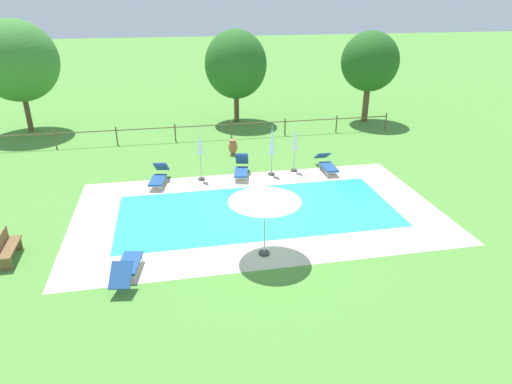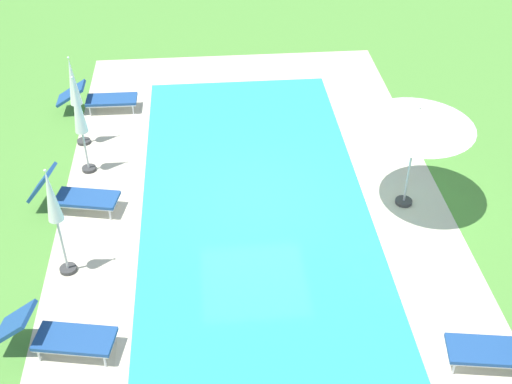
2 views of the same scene
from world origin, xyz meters
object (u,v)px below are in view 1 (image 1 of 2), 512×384
(sun_lounger_north_far, at_px, (241,168))
(patio_umbrella_closed_row_west, at_px, (200,147))
(patio_umbrella_closed_row_centre, at_px, (272,143))
(wooden_bench_lawn_side, at_px, (6,247))
(patio_umbrella_closed_row_mid_west, at_px, (295,141))
(sun_lounger_north_mid, at_px, (127,267))
(terracotta_urn_near_fence, at_px, (233,147))
(patio_umbrella_open_foreground, at_px, (265,196))
(sun_lounger_north_near_steps, at_px, (159,176))
(tree_centre, at_px, (370,62))
(sun_lounger_north_end, at_px, (327,164))
(tree_west_mid, at_px, (17,61))
(tree_far_west, at_px, (236,64))

(sun_lounger_north_far, bearing_deg, patio_umbrella_closed_row_west, -177.44)
(patio_umbrella_closed_row_centre, distance_m, wooden_bench_lawn_side, 11.51)
(patio_umbrella_closed_row_mid_west, xyz_separation_m, patio_umbrella_closed_row_centre, (-1.18, -0.26, 0.05))
(sun_lounger_north_mid, xyz_separation_m, terracotta_urn_near_fence, (4.79, 10.57, 0.07))
(patio_umbrella_open_foreground, bearing_deg, sun_lounger_north_mid, -173.67)
(patio_umbrella_open_foreground, height_order, wooden_bench_lawn_side, patio_umbrella_open_foreground)
(sun_lounger_north_near_steps, xyz_separation_m, patio_umbrella_open_foreground, (3.40, -6.75, 1.75))
(patio_umbrella_closed_row_west, distance_m, tree_centre, 14.48)
(sun_lounger_north_near_steps, relative_size, patio_umbrella_closed_row_centre, 0.86)
(sun_lounger_north_end, relative_size, patio_umbrella_closed_row_mid_west, 0.89)
(sun_lounger_north_mid, relative_size, patio_umbrella_open_foreground, 0.88)
(sun_lounger_north_end, bearing_deg, patio_umbrella_open_foreground, -123.64)
(patio_umbrella_open_foreground, relative_size, terracotta_urn_near_fence, 2.89)
(sun_lounger_north_mid, height_order, patio_umbrella_closed_row_centre, patio_umbrella_closed_row_centre)
(sun_lounger_north_mid, distance_m, tree_west_mid, 19.17)
(wooden_bench_lawn_side, height_order, terracotta_urn_near_fence, wooden_bench_lawn_side)
(terracotta_urn_near_fence, relative_size, tree_centre, 0.14)
(sun_lounger_north_near_steps, relative_size, patio_umbrella_closed_row_mid_west, 0.90)
(sun_lounger_north_end, distance_m, patio_umbrella_open_foreground, 8.43)
(wooden_bench_lawn_side, distance_m, tree_far_west, 18.62)
(sun_lounger_north_mid, distance_m, sun_lounger_north_end, 11.53)
(tree_far_west, bearing_deg, wooden_bench_lawn_side, -122.61)
(sun_lounger_north_mid, bearing_deg, patio_umbrella_closed_row_centre, 50.09)
(patio_umbrella_closed_row_centre, bearing_deg, tree_centre, 44.90)
(patio_umbrella_open_foreground, bearing_deg, sun_lounger_north_near_steps, 116.72)
(sun_lounger_north_far, xyz_separation_m, patio_umbrella_closed_row_centre, (1.43, -0.10, 1.17))
(sun_lounger_north_near_steps, distance_m, tree_west_mid, 13.45)
(sun_lounger_north_mid, height_order, tree_far_west, tree_far_west)
(sun_lounger_north_mid, distance_m, tree_far_west, 18.54)
(wooden_bench_lawn_side, distance_m, tree_centre, 23.27)
(patio_umbrella_closed_row_mid_west, height_order, terracotta_urn_near_fence, patio_umbrella_closed_row_mid_west)
(sun_lounger_north_far, relative_size, wooden_bench_lawn_side, 1.28)
(patio_umbrella_closed_row_centre, xyz_separation_m, terracotta_urn_near_fence, (-1.36, 3.21, -1.12))
(tree_far_west, bearing_deg, sun_lounger_north_end, -73.87)
(sun_lounger_north_end, height_order, tree_centre, tree_centre)
(wooden_bench_lawn_side, xyz_separation_m, tree_far_west, (9.88, 15.44, 3.28))
(sun_lounger_north_far, distance_m, tree_west_mid, 15.83)
(sun_lounger_north_far, distance_m, patio_umbrella_closed_row_mid_west, 2.84)
(patio_umbrella_closed_row_mid_west, height_order, tree_far_west, tree_far_west)
(sun_lounger_north_mid, distance_m, wooden_bench_lawn_side, 4.23)
(patio_umbrella_open_foreground, bearing_deg, tree_west_mid, 123.58)
(sun_lounger_north_end, relative_size, patio_umbrella_closed_row_centre, 0.85)
(patio_umbrella_closed_row_west, xyz_separation_m, patio_umbrella_closed_row_centre, (3.32, -0.02, -0.04))
(sun_lounger_north_end, xyz_separation_m, tree_far_west, (-2.85, 9.86, 3.38))
(terracotta_urn_near_fence, bearing_deg, patio_umbrella_open_foreground, -92.65)
(patio_umbrella_closed_row_west, relative_size, terracotta_urn_near_fence, 2.87)
(patio_umbrella_closed_row_mid_west, bearing_deg, sun_lounger_north_mid, -133.93)
(sun_lounger_north_near_steps, height_order, patio_umbrella_closed_row_centre, patio_umbrella_closed_row_centre)
(patio_umbrella_closed_row_west, height_order, patio_umbrella_closed_row_mid_west, patio_umbrella_closed_row_west)
(patio_umbrella_closed_row_mid_west, xyz_separation_m, tree_west_mid, (-14.27, 9.82, 2.75))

